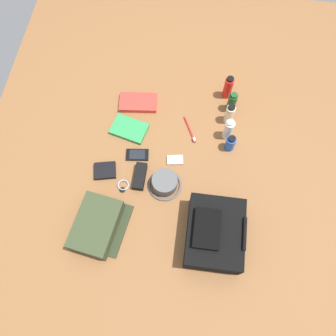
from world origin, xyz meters
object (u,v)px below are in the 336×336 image
sunglasses_case (140,176)px  backpack (214,233)px  wallet (105,171)px  sunscreen_spray (228,87)px  bucket_hat (165,183)px  media_player (175,160)px  cell_phone (137,155)px  paperback_novel (138,103)px  toothbrush (190,131)px  lotion_bottle (230,114)px  deodorant_spray (230,143)px  wristwatch (123,186)px  travel_guidebook (129,129)px  shampoo_bottle (232,102)px  toiletry_pouch (97,226)px  toothpaste_tube (228,129)px

sunglasses_case → backpack: bearing=57.8°
wallet → sunscreen_spray: bearing=120.5°
bucket_hat → media_player: (-0.14, 0.04, -0.03)m
sunscreen_spray → sunglasses_case: (0.56, -0.41, -0.06)m
backpack → sunglasses_case: bearing=-122.9°
cell_phone → sunglasses_case: (0.12, 0.03, 0.01)m
paperback_novel → cell_phone: size_ratio=1.77×
sunscreen_spray → toothbrush: bearing=-34.6°
lotion_bottle → deodorant_spray: size_ratio=1.27×
bucket_hat → wristwatch: (0.03, -0.21, -0.03)m
media_player → paperback_novel: bearing=-142.3°
sunscreen_spray → wallet: sunscreen_spray is taller
toothbrush → sunglasses_case: sunglasses_case is taller
travel_guidebook → wristwatch: (0.33, 0.02, -0.00)m
lotion_bottle → wristwatch: (0.45, -0.51, -0.06)m
media_player → sunglasses_case: sunglasses_case is taller
lotion_bottle → travel_guidebook: 0.55m
backpack → sunglasses_case: 0.47m
media_player → wristwatch: size_ratio=1.29×
shampoo_bottle → deodorant_spray: shampoo_bottle is taller
toothbrush → wallet: size_ratio=1.41×
paperback_novel → media_player: size_ratio=2.40×
media_player → sunglasses_case: size_ratio=0.65×
lotion_bottle → cell_phone: bearing=-59.3°
toiletry_pouch → wristwatch: size_ratio=4.28×
deodorant_spray → toothbrush: 0.23m
lotion_bottle → cell_phone: size_ratio=1.11×
travel_guidebook → paperback_novel: bearing=172.6°
toothpaste_tube → travel_guidebook: (0.03, -0.53, -0.06)m
wristwatch → sunglasses_case: sunglasses_case is taller
lotion_bottle → sunglasses_case: bearing=-47.1°
toothpaste_tube → toothbrush: (-0.00, -0.20, -0.06)m
backpack → media_player: (-0.38, -0.23, -0.07)m
wristwatch → bucket_hat: bearing=98.5°
bucket_hat → media_player: bearing=166.3°
paperback_novel → travel_guidebook: 0.17m
backpack → cell_phone: (-0.38, -0.43, -0.07)m
travel_guidebook → wallet: wallet is taller
toiletry_pouch → backpack: bearing=92.8°
bucket_hat → lotion_bottle: bearing=144.9°
travel_guidebook → wristwatch: 0.33m
shampoo_bottle → toothbrush: (0.17, -0.21, -0.06)m
backpack → wallet: size_ratio=2.98×
lotion_bottle → travel_guidebook: bearing=-76.4°
deodorant_spray → cell_phone: (0.11, -0.48, -0.04)m
wristwatch → travel_guidebook: bearing=-175.7°
toothpaste_tube → cell_phone: (0.18, -0.46, -0.06)m
bucket_hat → sunglasses_case: (-0.02, -0.13, -0.01)m
toiletry_pouch → travel_guidebook: toiletry_pouch is taller
bucket_hat → sunscreen_spray: bearing=154.6°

